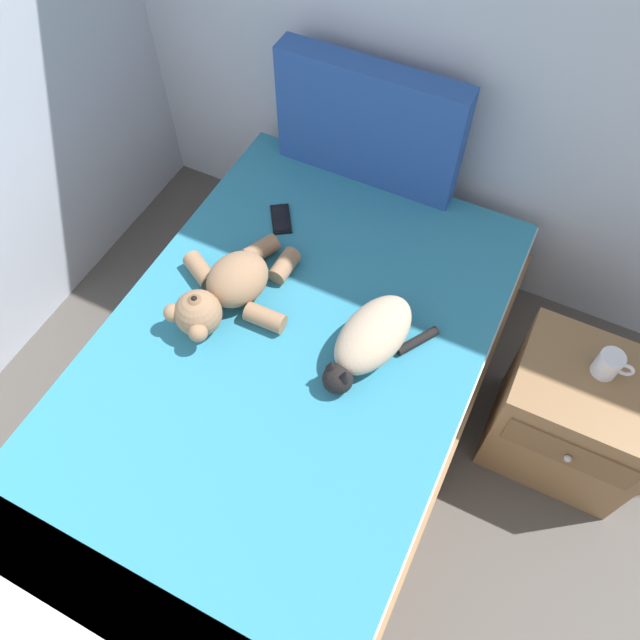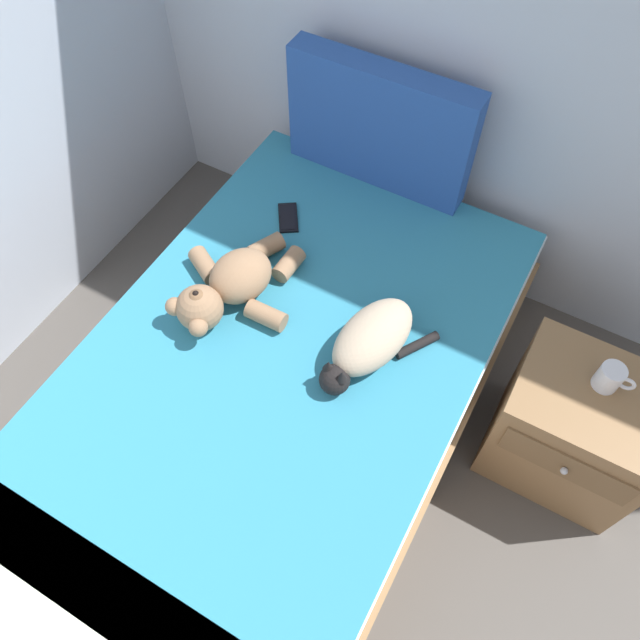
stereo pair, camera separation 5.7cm
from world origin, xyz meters
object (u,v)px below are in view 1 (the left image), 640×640
(bed, at_px, (277,406))
(cat, at_px, (370,339))
(cell_phone, at_px, (281,219))
(patterned_cushion, at_px, (369,125))
(teddy_bear, at_px, (227,290))
(mug, at_px, (609,364))
(nightstand, at_px, (572,416))

(bed, xyz_separation_m, cat, (0.25, 0.21, 0.33))
(cell_phone, bearing_deg, cat, -35.48)
(cat, xyz_separation_m, cell_phone, (-0.54, 0.38, -0.07))
(bed, xyz_separation_m, patterned_cushion, (-0.10, 0.97, 0.50))
(cat, height_order, cell_phone, cat)
(teddy_bear, bearing_deg, cell_phone, 92.99)
(patterned_cushion, relative_size, mug, 6.06)
(teddy_bear, xyz_separation_m, nightstand, (1.23, 0.25, -0.32))
(bed, relative_size, cat, 4.95)
(bed, bearing_deg, nightstand, 23.85)
(cat, distance_m, mug, 0.76)
(bed, relative_size, teddy_bear, 3.91)
(teddy_bear, distance_m, cell_phone, 0.43)
(patterned_cushion, xyz_separation_m, mug, (1.07, -0.50, -0.18))
(bed, height_order, cat, cat)
(bed, height_order, patterned_cushion, patterned_cushion)
(cat, bearing_deg, bed, -139.57)
(teddy_bear, relative_size, mug, 4.45)
(cell_phone, relative_size, nightstand, 0.31)
(bed, distance_m, teddy_bear, 0.46)
(bed, relative_size, cell_phone, 12.79)
(cat, bearing_deg, mug, 19.76)
(bed, bearing_deg, teddy_bear, 146.53)
(bed, xyz_separation_m, nightstand, (0.96, 0.43, 0.01))
(cat, xyz_separation_m, mug, (0.71, 0.26, -0.01))
(patterned_cushion, height_order, cell_phone, patterned_cushion)
(patterned_cushion, height_order, nightstand, patterned_cushion)
(patterned_cushion, bearing_deg, cat, -65.05)
(patterned_cushion, relative_size, cat, 1.72)
(teddy_bear, height_order, mug, teddy_bear)
(mug, bearing_deg, bed, -154.03)
(cell_phone, bearing_deg, patterned_cushion, 63.74)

